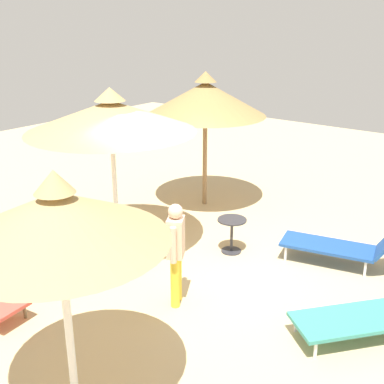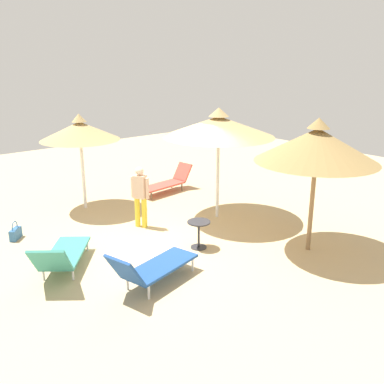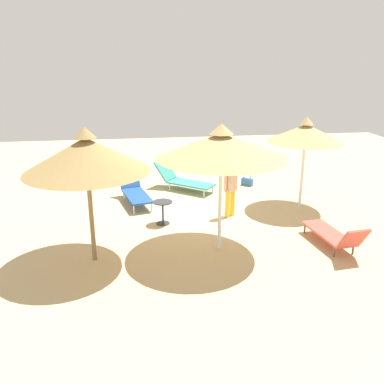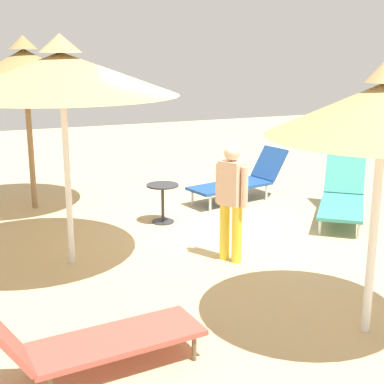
{
  "view_description": "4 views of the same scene",
  "coord_description": "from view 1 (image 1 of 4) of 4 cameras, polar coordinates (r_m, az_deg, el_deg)",
  "views": [
    {
      "loc": [
        5.71,
        4.26,
        3.92
      ],
      "look_at": [
        -0.23,
        -0.38,
        1.21
      ],
      "focal_mm": 45.61,
      "sensor_mm": 36.0,
      "label": 1
    },
    {
      "loc": [
        -7.44,
        5.73,
        4.01
      ],
      "look_at": [
        -0.3,
        -0.26,
        1.11
      ],
      "focal_mm": 40.0,
      "sensor_mm": 36.0,
      "label": 2
    },
    {
      "loc": [
        -1.5,
        -9.91,
        4.18
      ],
      "look_at": [
        -0.18,
        -0.65,
        1.07
      ],
      "focal_mm": 38.03,
      "sensor_mm": 36.0,
      "label": 3
    },
    {
      "loc": [
        7.18,
        -2.74,
        2.74
      ],
      "look_at": [
        0.38,
        0.01,
        0.8
      ],
      "focal_mm": 52.36,
      "sensor_mm": 36.0,
      "label": 4
    }
  ],
  "objects": [
    {
      "name": "lounge_chair_front",
      "position": [
        6.88,
        20.68,
        -12.77
      ],
      "size": [
        1.99,
        1.78,
        0.89
      ],
      "color": "teal",
      "rests_on": "ground"
    },
    {
      "name": "ground",
      "position": [
        8.15,
        1.09,
        -9.38
      ],
      "size": [
        24.0,
        24.0,
        0.1
      ],
      "primitive_type": "cube",
      "color": "tan"
    },
    {
      "name": "lounge_chair_far_right",
      "position": [
        8.47,
        17.43,
        -5.89
      ],
      "size": [
        1.04,
        1.99,
        0.88
      ],
      "color": "#1E478C",
      "rests_on": "ground"
    },
    {
      "name": "parasol_umbrella_far_left",
      "position": [
        10.29,
        1.58,
        10.85
      ],
      "size": [
        2.55,
        2.55,
        2.89
      ],
      "color": "olive",
      "rests_on": "ground"
    },
    {
      "name": "side_table_round",
      "position": [
        8.56,
        4.67,
        -4.43
      ],
      "size": [
        0.51,
        0.51,
        0.62
      ],
      "color": "#2D2D33",
      "rests_on": "ground"
    },
    {
      "name": "person_standing_edge",
      "position": [
        6.86,
        -1.9,
        -6.64
      ],
      "size": [
        0.43,
        0.33,
        1.53
      ],
      "color": "yellow",
      "rests_on": "ground"
    },
    {
      "name": "parasol_umbrella_back",
      "position": [
        8.14,
        -9.46,
        8.76
      ],
      "size": [
        2.82,
        2.82,
        2.87
      ],
      "color": "white",
      "rests_on": "ground"
    },
    {
      "name": "parasol_umbrella_near_right",
      "position": [
        4.68,
        -15.46,
        -2.85
      ],
      "size": [
        2.12,
        2.12,
        2.64
      ],
      "color": "white",
      "rests_on": "ground"
    }
  ]
}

